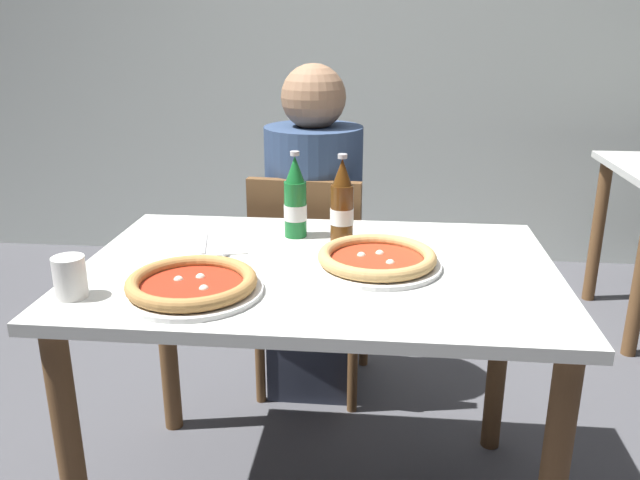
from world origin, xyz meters
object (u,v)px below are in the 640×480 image
(napkin_with_cutlery, at_px, (211,245))
(diner_seated, at_px, (314,242))
(beer_bottle_left, at_px, (295,201))
(paper_cup, at_px, (70,277))
(pizza_marinara_far, at_px, (192,285))
(dining_table_main, at_px, (318,306))
(pizza_margherita_near, at_px, (377,260))
(chair_behind_table, at_px, (311,274))
(beer_bottle_center, at_px, (342,205))

(napkin_with_cutlery, bearing_deg, diner_seated, 67.34)
(beer_bottle_left, bearing_deg, paper_cup, -132.50)
(beer_bottle_left, bearing_deg, napkin_with_cutlery, -153.78)
(pizza_marinara_far, bearing_deg, napkin_with_cutlery, 97.34)
(pizza_marinara_far, bearing_deg, dining_table_main, 37.96)
(pizza_margherita_near, height_order, pizza_marinara_far, same)
(diner_seated, relative_size, napkin_with_cutlery, 5.29)
(chair_behind_table, distance_m, pizza_marinara_far, 0.89)
(napkin_with_cutlery, bearing_deg, pizza_margherita_near, -14.87)
(chair_behind_table, bearing_deg, beer_bottle_center, 113.28)
(dining_table_main, distance_m, pizza_margherita_near, 0.20)
(beer_bottle_left, xyz_separation_m, napkin_with_cutlery, (-0.22, -0.11, -0.10))
(pizza_marinara_far, xyz_separation_m, beer_bottle_center, (0.31, 0.41, 0.08))
(pizza_marinara_far, relative_size, beer_bottle_center, 1.31)
(dining_table_main, xyz_separation_m, chair_behind_table, (-0.09, 0.61, -0.15))
(dining_table_main, relative_size, beer_bottle_center, 4.86)
(beer_bottle_center, bearing_deg, chair_behind_table, 108.26)
(dining_table_main, height_order, paper_cup, paper_cup)
(diner_seated, bearing_deg, dining_table_main, -82.88)
(dining_table_main, distance_m, chair_behind_table, 0.64)
(pizza_margherita_near, distance_m, paper_cup, 0.72)
(dining_table_main, xyz_separation_m, paper_cup, (-0.53, -0.25, 0.16))
(chair_behind_table, bearing_deg, dining_table_main, 103.28)
(dining_table_main, bearing_deg, chair_behind_table, 98.26)
(beer_bottle_center, bearing_deg, dining_table_main, -103.01)
(napkin_with_cutlery, bearing_deg, paper_cup, -120.63)
(pizza_marinara_far, height_order, napkin_with_cutlery, pizza_marinara_far)
(chair_behind_table, bearing_deg, pizza_margherita_near, 116.19)
(chair_behind_table, xyz_separation_m, pizza_margherita_near, (0.24, -0.61, 0.29))
(chair_behind_table, height_order, napkin_with_cutlery, chair_behind_table)
(diner_seated, xyz_separation_m, beer_bottle_left, (-0.01, -0.43, 0.27))
(pizza_margherita_near, distance_m, pizza_marinara_far, 0.46)
(pizza_marinara_far, height_order, paper_cup, paper_cup)
(beer_bottle_center, relative_size, paper_cup, 2.60)
(diner_seated, bearing_deg, pizza_margherita_near, -70.78)
(dining_table_main, xyz_separation_m, napkin_with_cutlery, (-0.31, 0.12, 0.12))
(pizza_margherita_near, bearing_deg, pizza_marinara_far, -153.73)
(paper_cup, bearing_deg, dining_table_main, 25.69)
(pizza_marinara_far, relative_size, beer_bottle_left, 1.31)
(chair_behind_table, bearing_deg, pizza_marinara_far, 82.75)
(chair_behind_table, relative_size, napkin_with_cutlery, 3.72)
(diner_seated, distance_m, pizza_marinara_far, 0.91)
(chair_behind_table, bearing_deg, napkin_with_cutlery, 70.92)
(dining_table_main, bearing_deg, paper_cup, -154.31)
(dining_table_main, bearing_deg, napkin_with_cutlery, 159.00)
(pizza_marinara_far, bearing_deg, chair_behind_table, 77.73)
(diner_seated, xyz_separation_m, napkin_with_cutlery, (-0.23, -0.54, 0.17))
(chair_behind_table, xyz_separation_m, beer_bottle_left, (0.00, -0.38, 0.37))
(diner_seated, bearing_deg, pizza_marinara_far, -101.97)
(diner_seated, bearing_deg, beer_bottle_left, -90.73)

